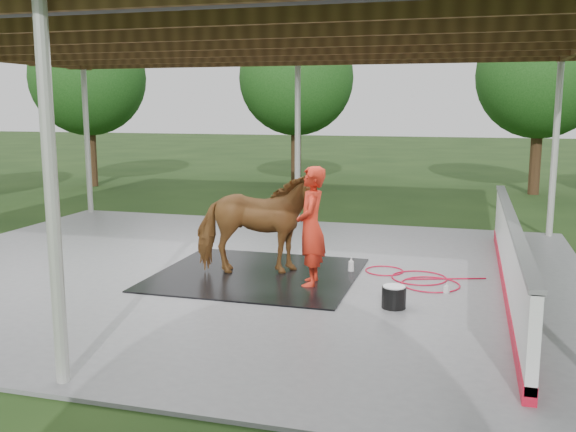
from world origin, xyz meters
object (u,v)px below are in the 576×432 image
(dasher_board, at_px, (509,257))
(horse, at_px, (257,224))
(handler, at_px, (311,227))
(wash_bucket, at_px, (394,297))

(dasher_board, height_order, horse, horse)
(dasher_board, distance_m, horse, 4.02)
(handler, relative_size, wash_bucket, 5.52)
(horse, relative_size, handler, 1.07)
(horse, height_order, handler, handler)
(wash_bucket, bearing_deg, handler, 150.20)
(dasher_board, relative_size, handler, 4.23)
(wash_bucket, bearing_deg, dasher_board, 39.52)
(horse, bearing_deg, wash_bucket, -133.02)
(handler, bearing_deg, horse, -118.21)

